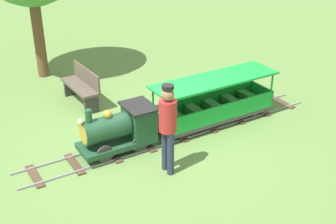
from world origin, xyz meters
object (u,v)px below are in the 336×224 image
at_px(park_bench, 82,86).
at_px(locomotive, 121,128).
at_px(passenger_car, 214,105).
at_px(conductor_person, 168,122).

bearing_deg(park_bench, locomotive, 176.17).
distance_m(locomotive, park_bench, 2.34).
height_order(locomotive, passenger_car, passenger_car).
relative_size(locomotive, passenger_car, 0.54).
bearing_deg(locomotive, conductor_person, -158.89).
bearing_deg(conductor_person, park_bench, 4.01).
xyz_separation_m(locomotive, conductor_person, (-1.01, -0.39, 0.47)).
relative_size(passenger_car, conductor_person, 1.67).
relative_size(passenger_car, park_bench, 2.05).
bearing_deg(park_bench, conductor_person, -175.99).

